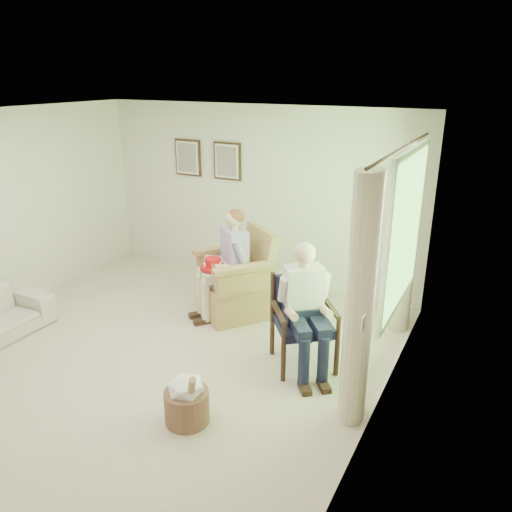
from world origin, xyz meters
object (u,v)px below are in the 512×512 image
at_px(red_hat, 213,265).
at_px(hatbox, 187,399).
at_px(wicker_armchair, 236,287).
at_px(person_wicker, 230,257).
at_px(wood_armchair, 307,318).
at_px(person_dark, 302,300).

distance_m(red_hat, hatbox, 2.12).
height_order(wicker_armchair, hatbox, wicker_armchair).
xyz_separation_m(person_wicker, red_hat, (-0.16, -0.15, -0.09)).
bearing_deg(wood_armchair, person_dark, -128.16).
height_order(person_wicker, red_hat, person_wicker).
xyz_separation_m(wicker_armchair, person_dark, (1.29, -0.86, 0.44)).
height_order(wicker_armchair, person_dark, person_dark).
relative_size(person_wicker, hatbox, 2.32).
bearing_deg(hatbox, person_wicker, 109.70).
bearing_deg(person_dark, red_hat, 120.44).
bearing_deg(hatbox, person_dark, 66.38).
xyz_separation_m(wicker_armchair, red_hat, (-0.16, -0.29, 0.38)).
distance_m(person_dark, red_hat, 1.56).
xyz_separation_m(person_wicker, person_dark, (1.29, -0.71, -0.02)).
bearing_deg(wicker_armchair, person_dark, 4.48).
height_order(wood_armchair, red_hat, wood_armchair).
bearing_deg(person_wicker, red_hat, -99.41).
bearing_deg(red_hat, person_dark, -21.40).
distance_m(wood_armchair, person_wicker, 1.43).
distance_m(wicker_armchair, hatbox, 2.28).
bearing_deg(person_wicker, wicker_armchair, 128.26).
bearing_deg(wicker_armchair, hatbox, -33.29).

